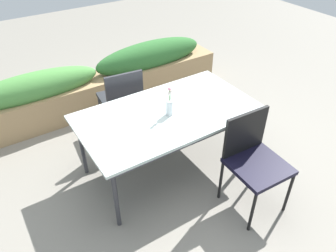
# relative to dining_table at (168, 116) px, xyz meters

# --- Properties ---
(ground_plane) EXTENTS (12.00, 12.00, 0.00)m
(ground_plane) POSITION_rel_dining_table_xyz_m (-0.08, -0.03, -0.67)
(ground_plane) COLOR gray
(dining_table) EXTENTS (1.72, 0.96, 0.71)m
(dining_table) POSITION_rel_dining_table_xyz_m (0.00, 0.00, 0.00)
(dining_table) COLOR silver
(dining_table) RESTS_ON ground
(chair_near_right) EXTENTS (0.49, 0.49, 0.92)m
(chair_near_right) POSITION_rel_dining_table_xyz_m (0.39, -0.78, -0.12)
(chair_near_right) COLOR black
(chair_near_right) RESTS_ON ground
(chair_far_side) EXTENTS (0.49, 0.49, 0.87)m
(chair_far_side) POSITION_rel_dining_table_xyz_m (-0.12, 0.78, -0.16)
(chair_far_side) COLOR #28292E
(chair_far_side) RESTS_ON ground
(flower_vase) EXTENTS (0.07, 0.07, 0.30)m
(flower_vase) POSITION_rel_dining_table_xyz_m (-0.01, -0.04, 0.15)
(flower_vase) COLOR silver
(flower_vase) RESTS_ON dining_table
(planter_box) EXTENTS (3.55, 0.40, 0.76)m
(planter_box) POSITION_rel_dining_table_xyz_m (-0.12, 1.50, -0.31)
(planter_box) COLOR #9E7F56
(planter_box) RESTS_ON ground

